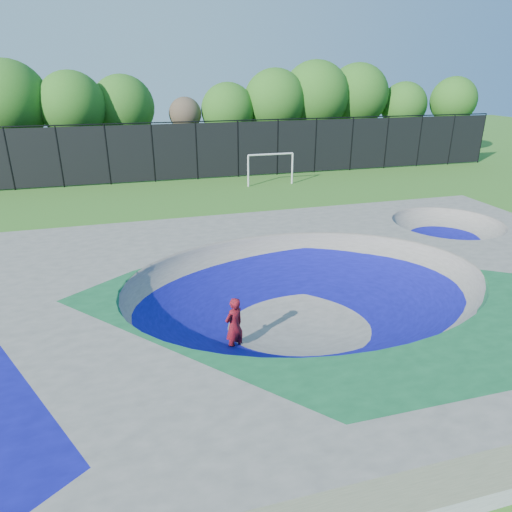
{
  "coord_description": "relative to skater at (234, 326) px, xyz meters",
  "views": [
    {
      "loc": [
        -4.83,
        -11.39,
        7.13
      ],
      "look_at": [
        -0.75,
        3.0,
        1.1
      ],
      "focal_mm": 32.0,
      "sensor_mm": 36.0,
      "label": 1
    }
  ],
  "objects": [
    {
      "name": "soccer_goal",
      "position": [
        6.98,
        18.86,
        0.66
      ],
      "size": [
        3.23,
        0.12,
        2.13
      ],
      "color": "silver",
      "rests_on": "ground"
    },
    {
      "name": "fence",
      "position": [
        2.49,
        22.01,
        1.27
      ],
      "size": [
        48.09,
        0.09,
        4.04
      ],
      "color": "black",
      "rests_on": "ground"
    },
    {
      "name": "skate_deck",
      "position": [
        2.49,
        1.01,
        -0.08
      ],
      "size": [
        22.0,
        14.0,
        1.5
      ],
      "primitive_type": "cube",
      "color": "gray",
      "rests_on": "ground"
    },
    {
      "name": "skater",
      "position": [
        0.0,
        0.0,
        0.0
      ],
      "size": [
        0.72,
        0.64,
        1.65
      ],
      "primitive_type": "imported",
      "rotation": [
        0.0,
        0.0,
        3.65
      ],
      "color": "red",
      "rests_on": "ground"
    },
    {
      "name": "skateboard",
      "position": [
        0.0,
        0.0,
        -0.8
      ],
      "size": [
        0.77,
        0.61,
        0.05
      ],
      "primitive_type": "cube",
      "rotation": [
        0.0,
        0.0,
        0.58
      ],
      "color": "black",
      "rests_on": "ground"
    },
    {
      "name": "ground",
      "position": [
        2.49,
        1.01,
        -0.83
      ],
      "size": [
        120.0,
        120.0,
        0.0
      ],
      "primitive_type": "plane",
      "color": "#2E641B",
      "rests_on": "ground"
    },
    {
      "name": "treeline",
      "position": [
        0.87,
        27.19,
        4.21
      ],
      "size": [
        52.32,
        7.5,
        8.19
      ],
      "color": "#433121",
      "rests_on": "ground"
    }
  ]
}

